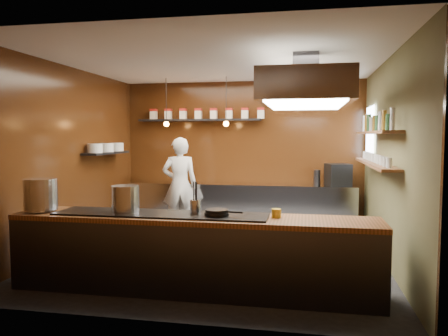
% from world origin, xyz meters
% --- Properties ---
extents(floor, '(5.00, 5.00, 0.00)m').
position_xyz_m(floor, '(0.00, 0.00, 0.00)').
color(floor, black).
rests_on(floor, ground).
extents(back_wall, '(5.00, 0.00, 5.00)m').
position_xyz_m(back_wall, '(0.00, 2.50, 1.50)').
color(back_wall, black).
rests_on(back_wall, ground).
extents(left_wall, '(0.00, 5.00, 5.00)m').
position_xyz_m(left_wall, '(-2.50, 0.00, 1.50)').
color(left_wall, black).
rests_on(left_wall, ground).
extents(right_wall, '(0.00, 5.00, 5.00)m').
position_xyz_m(right_wall, '(2.50, 0.00, 1.50)').
color(right_wall, brown).
rests_on(right_wall, ground).
extents(ceiling, '(5.00, 5.00, 0.00)m').
position_xyz_m(ceiling, '(0.00, 0.00, 3.00)').
color(ceiling, silver).
rests_on(ceiling, back_wall).
extents(window_pane, '(0.00, 1.00, 1.00)m').
position_xyz_m(window_pane, '(2.45, 1.70, 1.90)').
color(window_pane, white).
rests_on(window_pane, right_wall).
extents(prep_counter, '(4.60, 0.65, 0.90)m').
position_xyz_m(prep_counter, '(0.00, 2.17, 0.45)').
color(prep_counter, silver).
rests_on(prep_counter, floor).
extents(pass_counter, '(4.40, 0.72, 0.94)m').
position_xyz_m(pass_counter, '(-0.00, -1.60, 0.47)').
color(pass_counter, '#38383D').
rests_on(pass_counter, floor).
extents(tin_shelf, '(2.60, 0.26, 0.04)m').
position_xyz_m(tin_shelf, '(-0.90, 2.36, 2.20)').
color(tin_shelf, black).
rests_on(tin_shelf, back_wall).
extents(plate_shelf, '(0.30, 1.40, 0.04)m').
position_xyz_m(plate_shelf, '(-2.34, 1.00, 1.55)').
color(plate_shelf, black).
rests_on(plate_shelf, left_wall).
extents(bottle_shelf_upper, '(0.26, 2.80, 0.04)m').
position_xyz_m(bottle_shelf_upper, '(2.34, 0.30, 1.92)').
color(bottle_shelf_upper, brown).
rests_on(bottle_shelf_upper, right_wall).
extents(bottle_shelf_lower, '(0.26, 2.80, 0.04)m').
position_xyz_m(bottle_shelf_lower, '(2.34, 0.30, 1.45)').
color(bottle_shelf_lower, brown).
rests_on(bottle_shelf_lower, right_wall).
extents(extractor_hood, '(1.20, 2.00, 0.72)m').
position_xyz_m(extractor_hood, '(1.30, -0.40, 2.51)').
color(extractor_hood, '#38383D').
rests_on(extractor_hood, ceiling).
extents(pendant_left, '(0.10, 0.10, 0.95)m').
position_xyz_m(pendant_left, '(-1.40, 1.70, 2.15)').
color(pendant_left, black).
rests_on(pendant_left, ceiling).
extents(pendant_right, '(0.10, 0.10, 0.95)m').
position_xyz_m(pendant_right, '(-0.20, 1.70, 2.15)').
color(pendant_right, black).
rests_on(pendant_right, ceiling).
extents(storage_tins, '(2.43, 0.13, 0.22)m').
position_xyz_m(storage_tins, '(-0.75, 2.36, 2.33)').
color(storage_tins, beige).
rests_on(storage_tins, tin_shelf).
extents(plate_stacks, '(0.26, 1.16, 0.16)m').
position_xyz_m(plate_stacks, '(-2.34, 1.00, 1.65)').
color(plate_stacks, white).
rests_on(plate_stacks, plate_shelf).
extents(bottles, '(0.06, 2.66, 0.24)m').
position_xyz_m(bottles, '(2.34, 0.30, 2.06)').
color(bottles, silver).
rests_on(bottles, bottle_shelf_upper).
extents(wine_glasses, '(0.07, 2.37, 0.13)m').
position_xyz_m(wine_glasses, '(2.34, 0.30, 1.53)').
color(wine_glasses, silver).
rests_on(wine_glasses, bottle_shelf_lower).
extents(stockpot_large, '(0.53, 0.53, 0.40)m').
position_xyz_m(stockpot_large, '(-1.95, -1.68, 1.14)').
color(stockpot_large, silver).
rests_on(stockpot_large, pass_counter).
extents(stockpot_small, '(0.37, 0.37, 0.32)m').
position_xyz_m(stockpot_small, '(-0.86, -1.57, 1.10)').
color(stockpot_small, '#B2B4B9').
rests_on(stockpot_small, pass_counter).
extents(utensil_crock, '(0.16, 0.16, 0.16)m').
position_xyz_m(utensil_crock, '(0.02, -1.54, 1.02)').
color(utensil_crock, silver).
rests_on(utensil_crock, pass_counter).
extents(frying_pan, '(0.46, 0.29, 0.07)m').
position_xyz_m(frying_pan, '(0.31, -1.63, 0.98)').
color(frying_pan, black).
rests_on(frying_pan, pass_counter).
extents(butter_jar, '(0.13, 0.13, 0.10)m').
position_xyz_m(butter_jar, '(0.99, -1.52, 0.97)').
color(butter_jar, yellow).
rests_on(butter_jar, pass_counter).
extents(espresso_machine, '(0.53, 0.52, 0.43)m').
position_xyz_m(espresso_machine, '(1.93, 2.14, 1.11)').
color(espresso_machine, black).
rests_on(espresso_machine, prep_counter).
extents(chef, '(0.76, 0.59, 1.84)m').
position_xyz_m(chef, '(-1.08, 1.51, 0.92)').
color(chef, silver).
rests_on(chef, floor).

